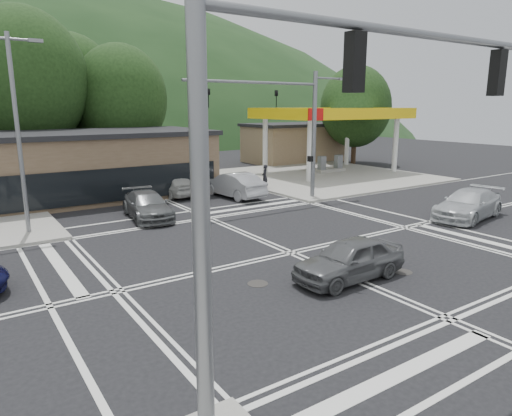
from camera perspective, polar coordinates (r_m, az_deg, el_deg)
ground at (r=18.84m, az=4.39°, el=-5.61°), size 120.00×120.00×0.00m
sidewalk_ne at (r=39.48m, az=8.07°, el=4.02°), size 16.00×16.00×0.15m
gas_station_canopy at (r=41.13m, az=9.46°, el=11.26°), size 12.32×8.34×5.75m
convenience_store at (r=50.07m, az=4.76°, el=7.99°), size 10.00×6.00×3.80m
commercial_row at (r=31.41m, az=-27.94°, el=4.04°), size 24.00×8.00×4.00m
hill_north at (r=104.77m, az=-28.00°, el=7.92°), size 252.00×126.00×140.00m
tree_n_b at (r=38.41m, az=-27.02°, el=14.13°), size 9.00×9.00×12.98m
tree_n_c at (r=39.91m, az=-16.60°, el=12.97°), size 7.60×7.60×10.87m
tree_n_e at (r=43.01m, az=-22.23°, el=13.37°), size 8.40×8.40×11.98m
tree_ne at (r=48.90m, az=12.35°, el=12.27°), size 7.20×7.20×9.99m
streetlight_nw at (r=23.19m, az=-27.56°, el=9.16°), size 2.50×0.25×9.00m
signal_mast_ne at (r=28.65m, az=5.37°, el=10.94°), size 11.65×0.30×8.00m
signal_mast_sw at (r=7.54m, az=5.35°, el=6.83°), size 9.14×0.28×8.00m
car_grey_center at (r=16.12m, az=11.60°, el=-6.29°), size 4.27×1.76×1.45m
car_silver_east at (r=26.82m, az=25.01°, el=0.42°), size 5.57×3.01×1.53m
car_queue_a at (r=30.13m, az=-2.82°, el=2.93°), size 2.25×5.16×1.65m
car_queue_b at (r=31.03m, az=-10.38°, el=2.89°), size 2.08×4.55×1.51m
car_northbound at (r=25.05m, az=-13.43°, el=0.33°), size 2.53×5.04×1.41m
pedestrian at (r=32.87m, az=1.10°, el=4.01°), size 0.70×0.70×1.64m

